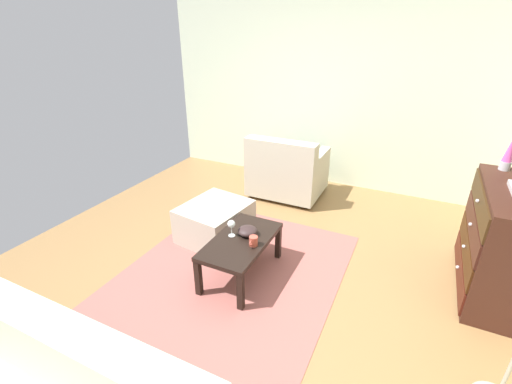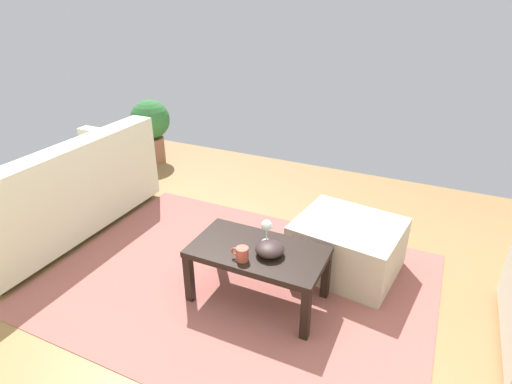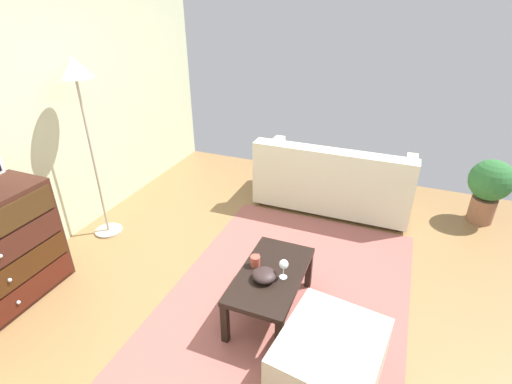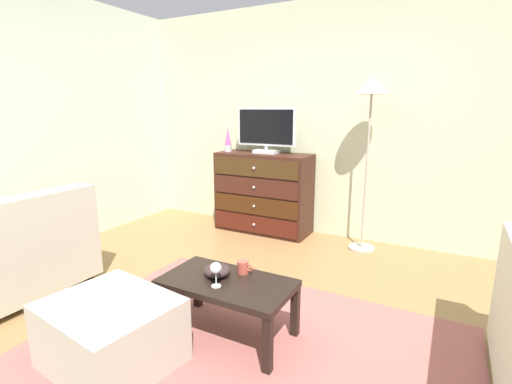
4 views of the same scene
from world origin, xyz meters
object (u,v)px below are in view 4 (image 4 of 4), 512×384
at_px(wine_glass, 216,269).
at_px(armchair, 23,250).
at_px(bowl_decorative, 217,270).
at_px(standing_lamp, 371,102).
at_px(tv, 266,129).
at_px(ottoman, 111,333).
at_px(dresser, 263,193).
at_px(lava_lamp, 228,140).
at_px(mug, 243,267).
at_px(coffee_table, 227,288).

distance_m(wine_glass, armchair, 1.78).
relative_size(bowl_decorative, standing_lamp, 0.10).
distance_m(tv, armchair, 2.67).
relative_size(ottoman, standing_lamp, 0.39).
xyz_separation_m(dresser, armchair, (-1.01, -2.28, -0.13)).
bearing_deg(tv, ottoman, -83.30).
relative_size(dresser, standing_lamp, 0.64).
bearing_deg(armchair, tv, 65.89).
xyz_separation_m(wine_glass, bowl_decorative, (-0.08, 0.12, -0.08)).
xyz_separation_m(bowl_decorative, standing_lamp, (0.52, 1.96, 1.10)).
height_order(lava_lamp, mug, lava_lamp).
relative_size(mug, standing_lamp, 0.06).
distance_m(lava_lamp, coffee_table, 2.46).
bearing_deg(coffee_table, mug, 74.20).
bearing_deg(coffee_table, bowl_decorative, 166.01).
relative_size(coffee_table, standing_lamp, 0.48).
bearing_deg(ottoman, standing_lamp, 70.97).
bearing_deg(armchair, dresser, 66.13).
relative_size(tv, ottoman, 1.05).
bearing_deg(ottoman, bowl_decorative, 58.47).
distance_m(coffee_table, wine_glass, 0.20).
relative_size(lava_lamp, wine_glass, 2.10).
height_order(tv, ottoman, tv).
distance_m(bowl_decorative, standing_lamp, 2.30).
height_order(coffee_table, ottoman, ottoman).
height_order(dresser, armchair, dresser).
bearing_deg(armchair, coffee_table, 8.05).
bearing_deg(armchair, lava_lamp, 76.31).
distance_m(mug, bowl_decorative, 0.18).
bearing_deg(standing_lamp, dresser, 177.69).
relative_size(dresser, lava_lamp, 3.42).
bearing_deg(tv, wine_glass, -71.14).
bearing_deg(lava_lamp, standing_lamp, -0.17).
bearing_deg(ottoman, mug, 55.30).
distance_m(bowl_decorative, armchair, 1.72).
distance_m(wine_glass, ottoman, 0.70).
bearing_deg(armchair, bowl_decorative, 9.20).
distance_m(dresser, ottoman, 2.62).
bearing_deg(mug, coffee_table, -105.80).
relative_size(wine_glass, bowl_decorative, 0.88).
bearing_deg(wine_glass, armchair, -175.09).
distance_m(tv, bowl_decorative, 2.28).
relative_size(bowl_decorative, ottoman, 0.25).
height_order(dresser, bowl_decorative, dresser).
bearing_deg(armchair, mug, 12.23).
relative_size(tv, coffee_table, 0.86).
bearing_deg(coffee_table, tv, 110.04).
distance_m(dresser, mug, 2.05).
bearing_deg(wine_glass, ottoman, -133.37).
bearing_deg(dresser, armchair, -113.87).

